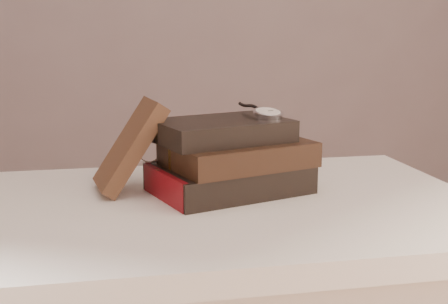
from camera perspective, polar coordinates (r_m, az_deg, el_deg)
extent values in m
cube|color=white|center=(1.03, -2.62, -5.93)|extent=(1.00, 0.60, 0.04)
cube|color=white|center=(1.05, -2.59, -9.04)|extent=(0.88, 0.49, 0.08)
cube|color=black|center=(1.09, 0.52, -2.56)|extent=(0.31, 0.26, 0.05)
cube|color=#F3DFC7|center=(1.09, 0.67, -2.54)|extent=(0.30, 0.24, 0.04)
cube|color=gold|center=(1.06, -6.40, -3.07)|extent=(0.01, 0.01, 0.05)
cube|color=maroon|center=(1.03, -5.75, -3.41)|extent=(0.06, 0.16, 0.05)
cube|color=black|center=(1.07, 1.38, -0.13)|extent=(0.29, 0.24, 0.04)
cube|color=#F3DFC7|center=(1.08, 1.53, -0.11)|extent=(0.28, 0.23, 0.03)
cube|color=gold|center=(1.04, -5.13, -0.54)|extent=(0.01, 0.01, 0.05)
cube|color=black|center=(1.07, -0.29, 2.12)|extent=(0.27, 0.23, 0.04)
cube|color=#F3DFC7|center=(1.07, -0.13, 2.13)|extent=(0.26, 0.21, 0.03)
cube|color=gold|center=(1.05, -6.40, 1.79)|extent=(0.01, 0.01, 0.04)
cube|color=#3C2417|center=(1.09, -9.10, 0.58)|extent=(0.14, 0.13, 0.17)
cylinder|color=silver|center=(1.09, 4.29, 3.67)|extent=(0.07, 0.07, 0.02)
cylinder|color=white|center=(1.09, 4.30, 3.94)|extent=(0.06, 0.06, 0.01)
torus|color=silver|center=(1.09, 4.29, 3.91)|extent=(0.07, 0.07, 0.01)
cylinder|color=silver|center=(1.11, 3.38, 3.88)|extent=(0.01, 0.01, 0.01)
cube|color=black|center=(1.09, 4.10, 4.04)|extent=(0.01, 0.02, 0.00)
cube|color=black|center=(1.09, 4.54, 4.01)|extent=(0.01, 0.00, 0.00)
sphere|color=black|center=(1.12, 3.28, 4.24)|extent=(0.01, 0.01, 0.01)
sphere|color=black|center=(1.13, 3.08, 4.37)|extent=(0.01, 0.01, 0.01)
sphere|color=black|center=(1.14, 2.88, 4.46)|extent=(0.01, 0.01, 0.01)
sphere|color=black|center=(1.15, 2.68, 4.51)|extent=(0.01, 0.01, 0.01)
sphere|color=black|center=(1.16, 2.49, 4.52)|extent=(0.01, 0.01, 0.01)
sphere|color=black|center=(1.16, 2.30, 4.52)|extent=(0.01, 0.01, 0.01)
sphere|color=black|center=(1.17, 2.11, 4.52)|extent=(0.01, 0.01, 0.01)
sphere|color=black|center=(1.18, 1.92, 4.55)|extent=(0.01, 0.01, 0.01)
sphere|color=black|center=(1.19, 1.74, 4.62)|extent=(0.01, 0.01, 0.01)
sphere|color=black|center=(1.20, 1.56, 4.72)|extent=(0.01, 0.01, 0.01)
torus|color=silver|center=(1.10, -7.28, 0.26)|extent=(0.06, 0.03, 0.05)
torus|color=silver|center=(1.12, -4.52, 0.55)|extent=(0.06, 0.03, 0.05)
cylinder|color=silver|center=(1.11, -5.89, 0.58)|extent=(0.02, 0.01, 0.00)
cylinder|color=silver|center=(1.15, -9.55, 0.34)|extent=(0.04, 0.12, 0.03)
cylinder|color=silver|center=(1.18, -4.68, 0.84)|extent=(0.04, 0.12, 0.03)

